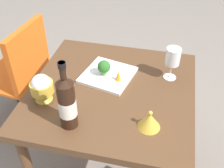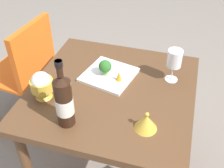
{
  "view_description": "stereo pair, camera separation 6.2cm",
  "coord_description": "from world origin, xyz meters",
  "px_view_note": "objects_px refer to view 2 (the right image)",
  "views": [
    {
      "loc": [
        -0.24,
        1.05,
        1.64
      ],
      "look_at": [
        0.0,
        0.0,
        0.77
      ],
      "focal_mm": 44.62,
      "sensor_mm": 36.0,
      "label": 1
    },
    {
      "loc": [
        -0.3,
        1.04,
        1.64
      ],
      "look_at": [
        0.0,
        0.0,
        0.77
      ],
      "focal_mm": 44.62,
      "sensor_mm": 36.0,
      "label": 2
    }
  ],
  "objects_px": {
    "broccoli_floret": "(105,67)",
    "carrot_garnish_left": "(119,76)",
    "chair_near_window": "(27,65)",
    "wine_bottle": "(64,101)",
    "wine_glass": "(174,59)",
    "rice_bowl": "(42,85)",
    "rice_bowl_lid": "(146,122)",
    "serving_plate": "(109,75)"
  },
  "relations": [
    {
      "from": "rice_bowl",
      "to": "broccoli_floret",
      "type": "bearing_deg",
      "value": -135.66
    },
    {
      "from": "broccoli_floret",
      "to": "carrot_garnish_left",
      "type": "xyz_separation_m",
      "value": [
        -0.08,
        0.03,
        -0.02
      ]
    },
    {
      "from": "carrot_garnish_left",
      "to": "rice_bowl_lid",
      "type": "bearing_deg",
      "value": 125.56
    },
    {
      "from": "broccoli_floret",
      "to": "wine_glass",
      "type": "bearing_deg",
      "value": -167.6
    },
    {
      "from": "chair_near_window",
      "to": "carrot_garnish_left",
      "type": "distance_m",
      "value": 0.81
    },
    {
      "from": "wine_glass",
      "to": "broccoli_floret",
      "type": "height_order",
      "value": "wine_glass"
    },
    {
      "from": "chair_near_window",
      "to": "serving_plate",
      "type": "relative_size",
      "value": 2.84
    },
    {
      "from": "broccoli_floret",
      "to": "rice_bowl",
      "type": "bearing_deg",
      "value": 44.34
    },
    {
      "from": "rice_bowl_lid",
      "to": "carrot_garnish_left",
      "type": "xyz_separation_m",
      "value": [
        0.19,
        -0.27,
        0.01
      ]
    },
    {
      "from": "carrot_garnish_left",
      "to": "serving_plate",
      "type": "bearing_deg",
      "value": -31.61
    },
    {
      "from": "chair_near_window",
      "to": "rice_bowl",
      "type": "height_order",
      "value": "rice_bowl"
    },
    {
      "from": "chair_near_window",
      "to": "wine_glass",
      "type": "distance_m",
      "value": 1.05
    },
    {
      "from": "wine_bottle",
      "to": "broccoli_floret",
      "type": "relative_size",
      "value": 3.84
    },
    {
      "from": "broccoli_floret",
      "to": "serving_plate",
      "type": "bearing_deg",
      "value": -144.84
    },
    {
      "from": "wine_bottle",
      "to": "carrot_garnish_left",
      "type": "xyz_separation_m",
      "value": [
        -0.15,
        -0.34,
        -0.09
      ]
    },
    {
      "from": "broccoli_floret",
      "to": "wine_bottle",
      "type": "bearing_deg",
      "value": 80.17
    },
    {
      "from": "rice_bowl",
      "to": "broccoli_floret",
      "type": "xyz_separation_m",
      "value": [
        -0.24,
        -0.24,
        -0.01
      ]
    },
    {
      "from": "wine_glass",
      "to": "chair_near_window",
      "type": "bearing_deg",
      "value": -8.76
    },
    {
      "from": "carrot_garnish_left",
      "to": "rice_bowl",
      "type": "bearing_deg",
      "value": 32.73
    },
    {
      "from": "wine_bottle",
      "to": "wine_glass",
      "type": "distance_m",
      "value": 0.6
    },
    {
      "from": "broccoli_floret",
      "to": "carrot_garnish_left",
      "type": "height_order",
      "value": "broccoli_floret"
    },
    {
      "from": "chair_near_window",
      "to": "wine_glass",
      "type": "bearing_deg",
      "value": -92.63
    },
    {
      "from": "chair_near_window",
      "to": "serving_plate",
      "type": "distance_m",
      "value": 0.72
    },
    {
      "from": "wine_glass",
      "to": "broccoli_floret",
      "type": "relative_size",
      "value": 2.09
    },
    {
      "from": "serving_plate",
      "to": "carrot_garnish_left",
      "type": "bearing_deg",
      "value": 148.39
    },
    {
      "from": "wine_bottle",
      "to": "serving_plate",
      "type": "distance_m",
      "value": 0.4
    },
    {
      "from": "rice_bowl",
      "to": "broccoli_floret",
      "type": "height_order",
      "value": "rice_bowl"
    },
    {
      "from": "serving_plate",
      "to": "chair_near_window",
      "type": "bearing_deg",
      "value": -17.99
    },
    {
      "from": "wine_glass",
      "to": "rice_bowl",
      "type": "relative_size",
      "value": 1.26
    },
    {
      "from": "chair_near_window",
      "to": "wine_bottle",
      "type": "bearing_deg",
      "value": -129.45
    },
    {
      "from": "wine_bottle",
      "to": "serving_plate",
      "type": "height_order",
      "value": "wine_bottle"
    },
    {
      "from": "rice_bowl_lid",
      "to": "broccoli_floret",
      "type": "xyz_separation_m",
      "value": [
        0.28,
        -0.3,
        0.03
      ]
    },
    {
      "from": "serving_plate",
      "to": "carrot_garnish_left",
      "type": "distance_m",
      "value": 0.08
    },
    {
      "from": "chair_near_window",
      "to": "serving_plate",
      "type": "xyz_separation_m",
      "value": [
        -0.66,
        0.21,
        0.21
      ]
    },
    {
      "from": "rice_bowl_lid",
      "to": "wine_glass",
      "type": "bearing_deg",
      "value": -99.72
    },
    {
      "from": "serving_plate",
      "to": "rice_bowl_lid",
      "type": "bearing_deg",
      "value": 129.75
    },
    {
      "from": "wine_bottle",
      "to": "rice_bowl",
      "type": "relative_size",
      "value": 2.32
    },
    {
      "from": "broccoli_floret",
      "to": "chair_near_window",
      "type": "bearing_deg",
      "value": -19.44
    },
    {
      "from": "rice_bowl_lid",
      "to": "broccoli_floret",
      "type": "distance_m",
      "value": 0.41
    },
    {
      "from": "rice_bowl_lid",
      "to": "serving_plate",
      "type": "height_order",
      "value": "rice_bowl_lid"
    },
    {
      "from": "wine_bottle",
      "to": "broccoli_floret",
      "type": "distance_m",
      "value": 0.37
    },
    {
      "from": "chair_near_window",
      "to": "rice_bowl",
      "type": "bearing_deg",
      "value": -133.0
    }
  ]
}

